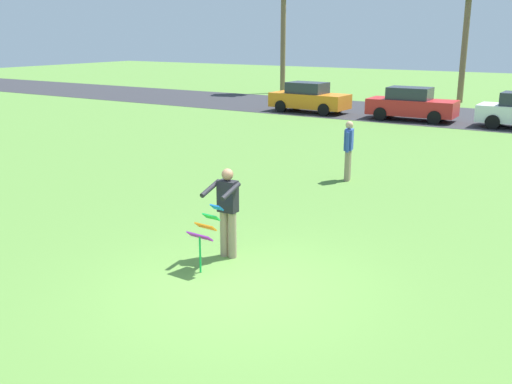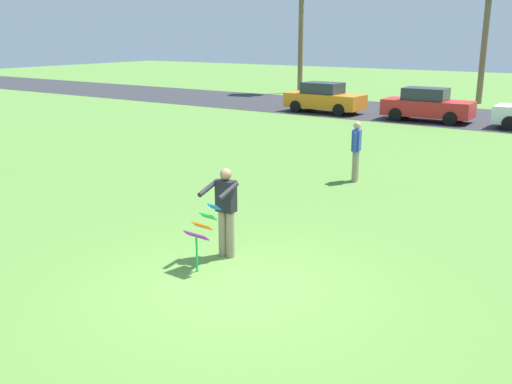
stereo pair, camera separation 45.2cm
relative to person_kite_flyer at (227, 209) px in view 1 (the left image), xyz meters
The scene contains 7 objects.
ground_plane 1.68m from the person_kite_flyer, 47.10° to the right, with size 120.00×120.00×0.00m, color #568438.
road_strip 22.07m from the person_kite_flyer, 87.54° to the left, with size 120.00×8.00×0.01m, color #2D2D33.
person_kite_flyer is the anchor object (origin of this frame).
kite_held 0.74m from the person_kite_flyer, 88.22° to the right, with size 0.52×0.65×1.16m.
parked_car_orange 21.28m from the person_kite_flyer, 112.68° to the left, with size 4.26×1.95×1.60m.
parked_car_red 19.81m from the person_kite_flyer, 97.62° to the left, with size 4.26×1.95×1.60m.
person_walker_near 6.79m from the person_kite_flyer, 93.79° to the left, with size 0.30×0.56×1.73m.
Camera 1 is at (5.01, -7.56, 4.14)m, focal length 40.86 mm.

